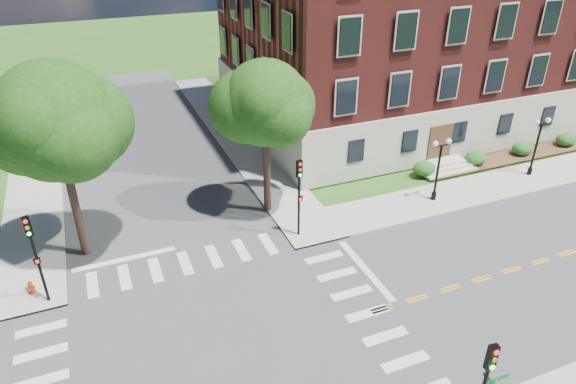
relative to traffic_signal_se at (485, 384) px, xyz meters
name	(u,v)px	position (x,y,z in m)	size (l,w,h in m)	color
ground	(222,358)	(-7.13, 7.33, -3.19)	(160.00, 160.00, 0.00)	#2F5919
road_ew	(222,358)	(-7.13, 7.33, -3.18)	(90.00, 12.00, 0.01)	#3D3D3F
road_ns	(222,358)	(-7.13, 7.33, -3.18)	(12.00, 90.00, 0.01)	#3D3D3F
sidewalk_ne	(360,157)	(8.25, 22.70, -3.13)	(34.00, 34.00, 0.12)	#9E9B93
crosswalk_east	(368,314)	(0.07, 7.33, -3.19)	(2.20, 10.20, 0.02)	silver
stop_bar_east	(365,270)	(1.67, 10.33, -3.19)	(0.40, 5.50, 0.00)	silver
main_building	(417,21)	(16.87, 29.32, 5.15)	(30.60, 22.40, 16.50)	#B6B4A1
shrub_row	(521,156)	(19.87, 18.13, -3.19)	(18.00, 2.00, 1.30)	#1C541D
tree_c	(55,122)	(-12.04, 17.47, 4.68)	(5.99, 5.99, 10.77)	black
tree_d	(265,103)	(-1.06, 18.00, 3.95)	(5.03, 5.03, 9.57)	black
traffic_signal_se	(485,384)	(0.00, 0.00, 0.00)	(0.34, 0.38, 4.80)	black
traffic_signal_ne	(299,189)	(-0.38, 14.60, 0.00)	(0.36, 0.41, 4.80)	black
traffic_signal_nw	(34,249)	(-13.97, 13.97, 0.00)	(0.37, 0.43, 4.80)	black
twin_lamp_west	(438,166)	(9.45, 15.03, -0.66)	(1.36, 0.36, 4.23)	black
twin_lamp_east	(537,143)	(18.00, 15.40, -0.66)	(1.36, 0.36, 4.23)	black
fire_hydrant	(31,288)	(-14.71, 14.79, -2.72)	(0.35, 0.35, 0.75)	#9D1E0C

